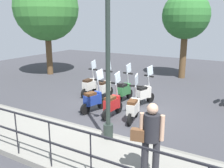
% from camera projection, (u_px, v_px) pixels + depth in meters
% --- Properties ---
extents(ground_plane, '(28.00, 28.00, 0.00)m').
position_uv_depth(ground_plane, '(121.00, 110.00, 9.30)').
color(ground_plane, '#38383D').
extents(promenade_walkway, '(2.20, 20.00, 0.15)m').
position_uv_depth(promenade_walkway, '(65.00, 144.00, 6.65)').
color(promenade_walkway, gray).
rests_on(promenade_walkway, ground_plane).
extents(fence_railing, '(0.04, 16.03, 1.07)m').
position_uv_depth(fence_railing, '(32.00, 130.00, 5.57)').
color(fence_railing, black).
rests_on(fence_railing, promenade_walkway).
extents(lamp_post_near, '(0.26, 0.90, 4.25)m').
position_uv_depth(lamp_post_near, '(108.00, 70.00, 6.34)').
color(lamp_post_near, '#232D28').
rests_on(lamp_post_near, promenade_walkway).
extents(pedestrian_with_bag, '(0.39, 0.64, 1.59)m').
position_uv_depth(pedestrian_with_bag, '(150.00, 135.00, 4.90)').
color(pedestrian_with_bag, '#28282D').
rests_on(pedestrian_with_bag, promenade_walkway).
extents(tree_large, '(3.78, 3.78, 5.81)m').
position_uv_depth(tree_large, '(46.00, 8.00, 14.48)').
color(tree_large, brown).
rests_on(tree_large, ground_plane).
extents(tree_distant, '(2.60, 2.60, 4.80)m').
position_uv_depth(tree_distant, '(186.00, 16.00, 13.59)').
color(tree_distant, brown).
rests_on(tree_distant, ground_plane).
extents(scooter_near_0, '(1.22, 0.48, 1.54)m').
position_uv_depth(scooter_near_0, '(133.00, 107.00, 8.21)').
color(scooter_near_0, black).
rests_on(scooter_near_0, ground_plane).
extents(scooter_near_1, '(1.23, 0.44, 1.54)m').
position_uv_depth(scooter_near_1, '(112.00, 103.00, 8.56)').
color(scooter_near_1, black).
rests_on(scooter_near_1, ground_plane).
extents(scooter_near_2, '(1.22, 0.50, 1.54)m').
position_uv_depth(scooter_near_2, '(93.00, 99.00, 9.04)').
color(scooter_near_2, black).
rests_on(scooter_near_2, ground_plane).
extents(scooter_far_0, '(1.20, 0.54, 1.54)m').
position_uv_depth(scooter_far_0, '(144.00, 93.00, 9.77)').
color(scooter_far_0, black).
rests_on(scooter_far_0, ground_plane).
extents(scooter_far_1, '(1.23, 0.44, 1.54)m').
position_uv_depth(scooter_far_1, '(124.00, 90.00, 10.21)').
color(scooter_far_1, black).
rests_on(scooter_far_1, ground_plane).
extents(scooter_far_2, '(1.23, 0.44, 1.54)m').
position_uv_depth(scooter_far_2, '(104.00, 87.00, 10.60)').
color(scooter_far_2, black).
rests_on(scooter_far_2, ground_plane).
extents(scooter_far_3, '(1.23, 0.44, 1.54)m').
position_uv_depth(scooter_far_3, '(90.00, 85.00, 11.00)').
color(scooter_far_3, black).
rests_on(scooter_far_3, ground_plane).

